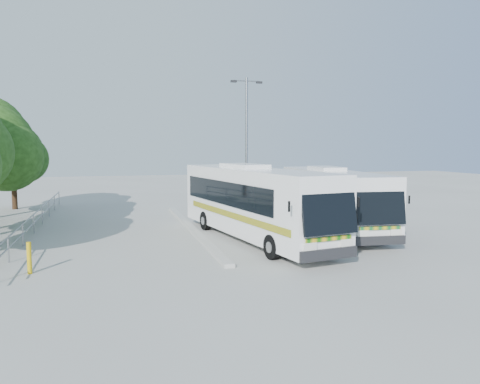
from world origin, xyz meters
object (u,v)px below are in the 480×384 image
object	(u,v)px
coach_adjacent	(332,197)
bollard	(29,258)
coach_main	(254,201)
tree_far_e	(14,153)
lamppost	(246,138)

from	to	relation	value
coach_adjacent	bollard	distance (m)	14.66
coach_main	bollard	distance (m)	9.80
coach_main	tree_far_e	bearing A→B (deg)	121.17
coach_adjacent	tree_far_e	bearing A→B (deg)	148.62
tree_far_e	coach_adjacent	bearing A→B (deg)	-37.10
coach_adjacent	lamppost	size ratio (longest dim) A/B	1.27
tree_far_e	bollard	distance (m)	18.82
coach_main	bollard	world-z (taller)	coach_main
coach_main	bollard	xyz separation A→B (m)	(-9.03, -3.58, -1.25)
coach_main	coach_adjacent	world-z (taller)	coach_main
coach_main	bollard	size ratio (longest dim) A/B	11.06
coach_adjacent	lamppost	xyz separation A→B (m)	(-2.31, 7.84, 3.17)
coach_main	lamppost	bearing A→B (deg)	65.86
tree_far_e	bollard	xyz separation A→B (m)	(3.63, -18.16, -3.34)
lamppost	coach_main	bearing A→B (deg)	-106.77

